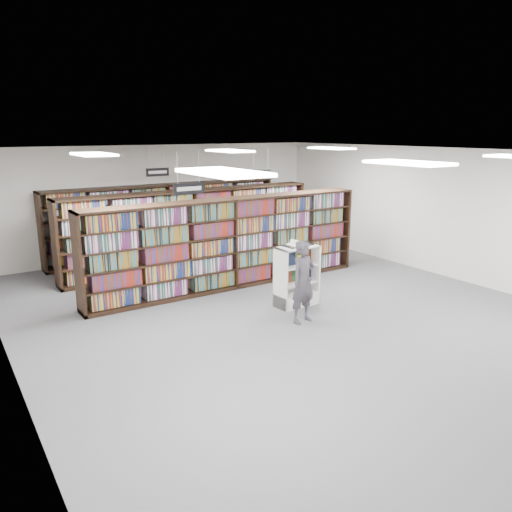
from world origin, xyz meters
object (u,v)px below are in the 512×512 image
open_book (297,244)px  shopper (304,282)px  endcap_display (296,284)px  bookshelf_row_near (231,243)px

open_book → shopper: 1.15m
endcap_display → open_book: bearing=31.6°
bookshelf_row_near → endcap_display: bearing=-75.0°
endcap_display → shopper: (-0.48, -0.85, 0.35)m
open_book → shopper: size_ratio=0.41×
bookshelf_row_near → open_book: bookshelf_row_near is taller
endcap_display → bookshelf_row_near: bearing=103.0°
shopper → open_book: bearing=50.2°
shopper → endcap_display: bearing=51.6°
endcap_display → open_book: (0.05, 0.03, 0.87)m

